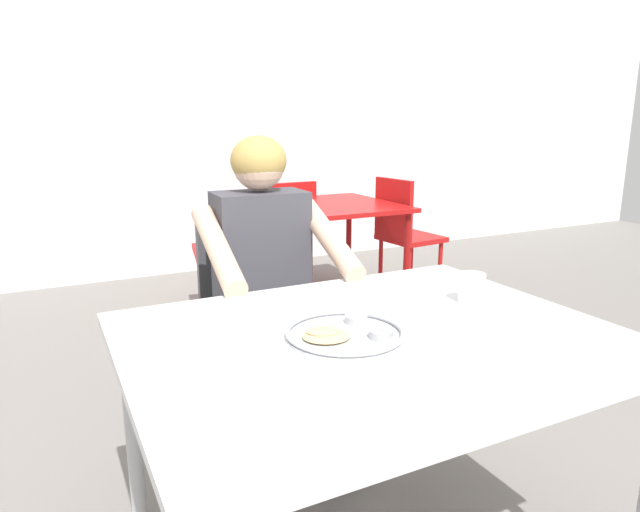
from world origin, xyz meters
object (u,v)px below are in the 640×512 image
(table_background_red, at_px, (327,215))
(chair_foreground, at_px, (251,313))
(diner_foreground, at_px, (268,272))
(chair_red_far, at_px, (288,223))
(drinking_cup, at_px, (472,287))
(chair_red_left, at_px, (239,243))
(thali_tray, at_px, (345,332))
(chair_red_right, at_px, (403,229))
(table_foreground, at_px, (373,358))

(table_background_red, bearing_deg, chair_foreground, -128.26)
(diner_foreground, bearing_deg, chair_red_far, 64.68)
(drinking_cup, bearing_deg, chair_red_left, 89.52)
(thali_tray, distance_m, chair_red_left, 2.33)
(diner_foreground, xyz_separation_m, chair_red_left, (0.40, 1.55, -0.23))
(drinking_cup, xyz_separation_m, chair_red_left, (0.02, 2.20, -0.29))
(chair_red_right, height_order, chair_red_far, chair_red_right)
(chair_red_left, bearing_deg, diner_foreground, -104.65)
(table_foreground, distance_m, chair_red_left, 2.32)
(diner_foreground, relative_size, chair_red_left, 1.46)
(table_foreground, height_order, chair_red_right, chair_red_right)
(chair_foreground, bearing_deg, table_background_red, 51.74)
(table_background_red, distance_m, chair_red_left, 0.66)
(thali_tray, height_order, drinking_cup, drinking_cup)
(diner_foreground, distance_m, chair_red_left, 1.62)
(table_foreground, xyz_separation_m, thali_tray, (-0.07, 0.01, 0.08))
(thali_tray, bearing_deg, table_foreground, -11.14)
(chair_foreground, distance_m, table_background_red, 1.69)
(table_foreground, height_order, drinking_cup, drinking_cup)
(table_background_red, relative_size, chair_red_right, 1.06)
(thali_tray, distance_m, chair_foreground, 0.98)
(drinking_cup, relative_size, diner_foreground, 0.07)
(chair_red_right, relative_size, chair_red_far, 1.06)
(drinking_cup, bearing_deg, chair_red_far, 77.45)
(thali_tray, distance_m, chair_red_far, 3.05)
(chair_foreground, bearing_deg, table_foreground, -90.75)
(chair_foreground, height_order, chair_red_right, chair_red_right)
(chair_foreground, bearing_deg, thali_tray, -95.22)
(chair_red_left, bearing_deg, chair_foreground, -106.66)
(chair_red_far, bearing_deg, chair_red_left, -136.36)
(table_foreground, relative_size, drinking_cup, 13.77)
(chair_red_left, bearing_deg, table_foreground, -100.19)
(thali_tray, relative_size, chair_red_far, 0.37)
(chair_foreground, distance_m, chair_red_left, 1.39)
(drinking_cup, distance_m, chair_red_left, 2.22)
(table_foreground, bearing_deg, chair_red_far, 70.54)
(drinking_cup, relative_size, table_background_red, 0.10)
(table_foreground, distance_m, chair_red_right, 2.76)
(thali_tray, relative_size, drinking_cup, 3.39)
(table_foreground, distance_m, chair_red_far, 3.03)
(thali_tray, bearing_deg, table_background_red, 63.46)
(thali_tray, bearing_deg, chair_red_far, 69.14)
(table_foreground, xyz_separation_m, table_background_red, (1.06, 2.28, -0.05))
(thali_tray, bearing_deg, diner_foreground, 83.75)
(table_foreground, bearing_deg, thali_tray, 168.86)
(table_background_red, bearing_deg, chair_red_left, 179.56)
(chair_red_far, bearing_deg, table_foreground, -109.46)
(chair_red_right, bearing_deg, diner_foreground, -138.08)
(table_background_red, distance_m, chair_red_far, 0.60)
(chair_foreground, bearing_deg, drinking_cup, -66.44)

